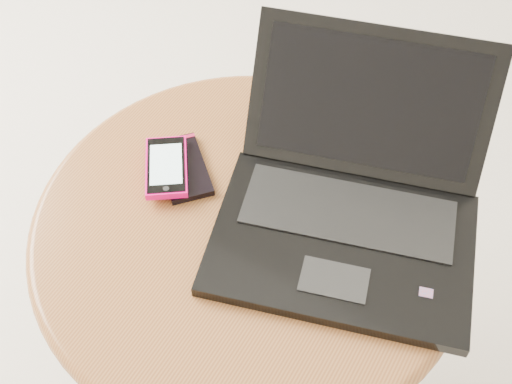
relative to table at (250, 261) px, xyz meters
The scene contains 4 objects.
table is the anchor object (origin of this frame).
laptop 0.18m from the table, 31.64° to the left, with size 0.40×0.41×0.19m.
phone_black 0.16m from the table, 166.65° to the left, with size 0.12×0.12×0.01m.
phone_pink 0.18m from the table, behind, with size 0.10×0.12×0.01m.
Camera 1 is at (0.16, -0.36, 1.17)m, focal length 47.25 mm.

